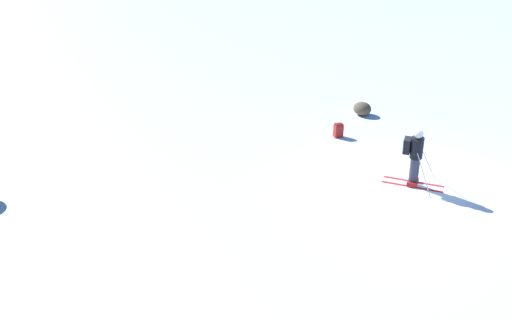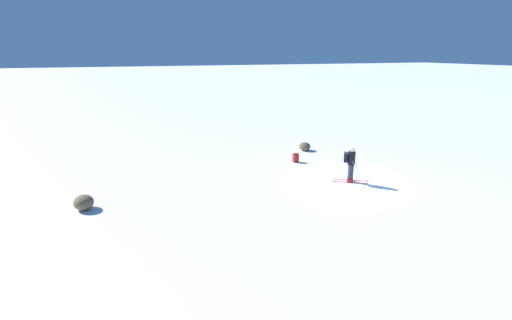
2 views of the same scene
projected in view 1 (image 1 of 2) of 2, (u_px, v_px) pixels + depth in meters
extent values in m
plane|color=white|center=(411.00, 183.00, 14.26)|extent=(300.00, 300.00, 0.00)
cube|color=red|center=(412.00, 187.00, 14.01)|extent=(1.03, 1.44, 0.01)
cube|color=red|center=(413.00, 182.00, 14.31)|extent=(1.03, 1.44, 0.01)
cube|color=#B21919|center=(412.00, 185.00, 13.99)|extent=(0.27, 0.31, 0.12)
cube|color=#B21919|center=(414.00, 179.00, 14.29)|extent=(0.27, 0.31, 0.12)
cylinder|color=#2D3342|center=(414.00, 169.00, 13.87)|extent=(0.49, 0.45, 0.83)
cylinder|color=black|center=(417.00, 148.00, 13.48)|extent=(0.57, 0.54, 0.67)
sphere|color=tan|center=(418.00, 134.00, 13.24)|extent=(0.34, 0.33, 0.26)
sphere|color=silver|center=(419.00, 134.00, 13.23)|extent=(0.40, 0.38, 0.30)
cube|color=black|center=(407.00, 145.00, 13.56)|extent=(0.40, 0.35, 0.49)
cylinder|color=#B7B7BC|center=(424.00, 175.00, 13.37)|extent=(0.46, 0.34, 1.15)
cylinder|color=#B7B7BC|center=(428.00, 162.00, 14.07)|extent=(0.28, 0.81, 1.24)
cube|color=#AD231E|center=(338.00, 131.00, 17.53)|extent=(0.25, 0.32, 0.44)
cube|color=maroon|center=(339.00, 124.00, 17.43)|extent=(0.23, 0.29, 0.06)
ellipsoid|color=brown|center=(362.00, 109.00, 19.77)|extent=(0.80, 0.68, 0.52)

